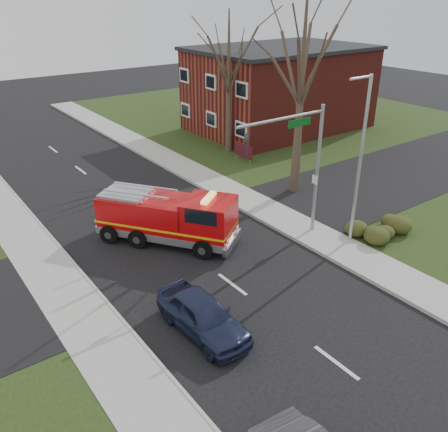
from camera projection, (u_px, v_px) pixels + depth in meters
ground at (232, 284)px, 20.86m from camera, size 120.00×120.00×0.00m
sidewalk_right at (329, 243)px, 24.13m from camera, size 2.40×80.00×0.15m
sidewalk_left at (99, 339)px, 17.52m from camera, size 2.40×80.00×0.15m
cross_street_right at (437, 160)px, 35.67m from camera, size 30.00×8.00×0.15m
brick_building at (280, 88)px, 42.47m from camera, size 15.40×10.40×7.25m
health_center_sign at (243, 151)px, 35.15m from camera, size 0.12×2.00×1.40m
hedge_corner at (381, 226)px, 24.68m from camera, size 2.80×2.00×0.90m
bare_tree_near at (302, 73)px, 27.06m from camera, size 6.00×6.00×12.00m
bare_tree_far at (229, 68)px, 34.80m from camera, size 5.25×5.25×10.50m
traffic_signal_mast at (301, 152)px, 22.68m from camera, size 5.29×0.18×6.80m
streetlight_pole at (360, 158)px, 22.32m from camera, size 1.48×0.16×8.40m
fire_engine at (169, 219)px, 23.94m from camera, size 5.94×7.00×2.79m
parked_car_maroon at (203, 315)px, 17.70m from camera, size 1.95×4.44×1.49m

